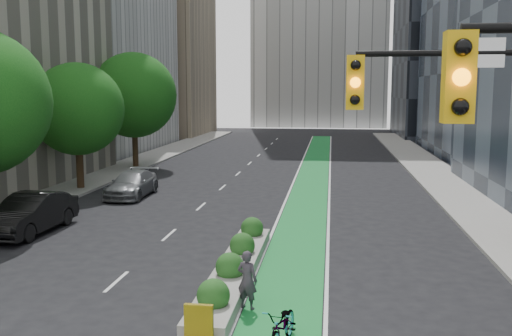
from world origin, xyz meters
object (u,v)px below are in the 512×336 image
(median_planter, at_px, (235,265))
(bicycle, at_px, (283,327))
(parked_car_left_mid, at_px, (31,214))
(parked_car_left_far, at_px, (132,184))
(cyclist, at_px, (247,280))

(median_planter, distance_m, bicycle, 5.44)
(median_planter, height_order, parked_car_left_mid, parked_car_left_mid)
(median_planter, height_order, parked_car_left_far, parked_car_left_far)
(bicycle, bearing_deg, parked_car_left_far, 129.50)
(cyclist, height_order, parked_car_left_mid, parked_car_left_mid)
(median_planter, relative_size, parked_car_left_far, 2.06)
(bicycle, xyz_separation_m, parked_car_left_mid, (-11.66, 9.56, 0.32))
(cyclist, bearing_deg, parked_car_left_far, -39.11)
(bicycle, height_order, cyclist, cyclist)
(cyclist, bearing_deg, bicycle, 138.69)
(median_planter, height_order, bicycle, median_planter)
(cyclist, height_order, parked_car_left_far, cyclist)
(cyclist, xyz_separation_m, parked_car_left_far, (-9.10, 16.03, -0.12))
(parked_car_left_mid, xyz_separation_m, parked_car_left_far, (1.36, 8.79, -0.13))
(parked_car_left_mid, distance_m, parked_car_left_far, 8.90)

